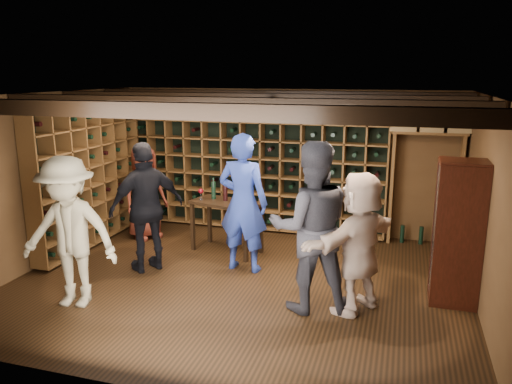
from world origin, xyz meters
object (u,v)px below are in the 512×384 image
(man_blue_shirt, at_px, (243,203))
(guest_woman_black, at_px, (147,207))
(guest_khaki, at_px, (69,233))
(tasting_table, at_px, (226,207))
(guest_beige, at_px, (359,242))
(display_cabinet, at_px, (457,236))
(man_grey_suit, at_px, (311,227))
(guest_red_floral, at_px, (145,192))

(man_blue_shirt, height_order, guest_woman_black, man_blue_shirt)
(guest_khaki, distance_m, tasting_table, 2.56)
(guest_woman_black, distance_m, guest_beige, 3.02)
(display_cabinet, height_order, guest_beige, display_cabinet)
(guest_woman_black, relative_size, guest_khaki, 1.01)
(man_blue_shirt, distance_m, man_grey_suit, 1.48)
(display_cabinet, relative_size, tasting_table, 1.48)
(guest_beige, relative_size, tasting_table, 1.43)
(guest_khaki, distance_m, guest_beige, 3.43)
(guest_woman_black, bearing_deg, guest_beige, 120.97)
(man_blue_shirt, xyz_separation_m, guest_red_floral, (-2.05, 0.89, -0.20))
(display_cabinet, bearing_deg, tasting_table, 165.11)
(display_cabinet, height_order, guest_khaki, guest_khaki)
(man_grey_suit, relative_size, guest_beige, 1.20)
(display_cabinet, bearing_deg, man_grey_suit, -157.78)
(man_grey_suit, bearing_deg, guest_khaki, -4.38)
(guest_red_floral, distance_m, tasting_table, 1.59)
(man_blue_shirt, height_order, guest_khaki, man_blue_shirt)
(man_blue_shirt, bearing_deg, display_cabinet, 178.94)
(man_blue_shirt, bearing_deg, man_grey_suit, 144.73)
(display_cabinet, relative_size, guest_khaki, 0.95)
(man_grey_suit, bearing_deg, tasting_table, -62.78)
(man_blue_shirt, height_order, guest_beige, man_blue_shirt)
(guest_beige, xyz_separation_m, tasting_table, (-2.17, 1.43, -0.12))
(man_blue_shirt, distance_m, guest_beige, 1.88)
(display_cabinet, distance_m, guest_khaki, 4.66)
(man_blue_shirt, relative_size, guest_woman_black, 1.07)
(tasting_table, bearing_deg, guest_red_floral, -175.77)
(man_grey_suit, height_order, guest_woman_black, man_grey_suit)
(tasting_table, bearing_deg, display_cabinet, -0.60)
(guest_beige, bearing_deg, guest_khaki, -43.75)
(man_blue_shirt, relative_size, guest_red_floral, 1.25)
(man_grey_suit, bearing_deg, guest_beige, 173.39)
(guest_red_floral, xyz_separation_m, guest_khaki, (0.41, -2.56, 0.13))
(man_blue_shirt, distance_m, guest_khaki, 2.33)
(display_cabinet, height_order, man_grey_suit, man_grey_suit)
(guest_khaki, bearing_deg, man_grey_suit, 7.02)
(man_blue_shirt, xyz_separation_m, guest_woman_black, (-1.30, -0.40, -0.06))
(display_cabinet, distance_m, guest_red_floral, 4.98)
(guest_khaki, bearing_deg, display_cabinet, 9.93)
(guest_woman_black, height_order, guest_beige, guest_woman_black)
(man_grey_suit, height_order, guest_khaki, man_grey_suit)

